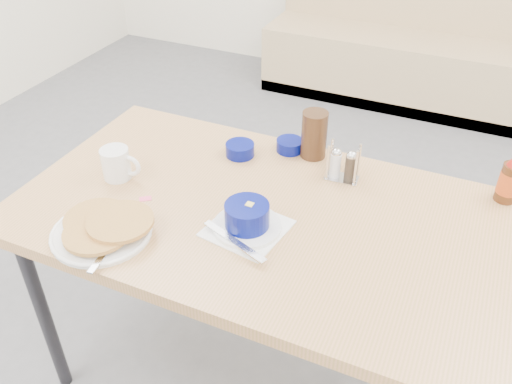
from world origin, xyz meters
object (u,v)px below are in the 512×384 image
at_px(dining_table, 258,226).
at_px(syrup_bottle, 510,180).
at_px(booth_bench, 410,48).
at_px(grits_setting, 247,219).
at_px(condiment_caddy, 343,167).
at_px(butter_bowl, 290,145).
at_px(pancake_plate, 103,228).
at_px(amber_tumbler, 314,135).
at_px(creamer_bowl, 240,150).
at_px(coffee_mug, 117,163).

distance_m(dining_table, syrup_bottle, 0.74).
height_order(booth_bench, grits_setting, booth_bench).
bearing_deg(condiment_caddy, booth_bench, 91.26).
bearing_deg(dining_table, butter_bowl, 95.90).
relative_size(dining_table, pancake_plate, 4.97).
xyz_separation_m(butter_bowl, syrup_bottle, (0.67, 0.00, 0.05)).
relative_size(grits_setting, amber_tumbler, 1.53).
bearing_deg(booth_bench, amber_tumbler, -88.78).
relative_size(creamer_bowl, condiment_caddy, 0.78).
relative_size(dining_table, coffee_mug, 10.93).
bearing_deg(pancake_plate, dining_table, 38.64).
bearing_deg(creamer_bowl, butter_bowl, 33.98).
distance_m(dining_table, amber_tumbler, 0.37).
distance_m(creamer_bowl, amber_tumbler, 0.25).
height_order(coffee_mug, creamer_bowl, coffee_mug).
bearing_deg(grits_setting, coffee_mug, 171.97).
bearing_deg(pancake_plate, butter_bowl, 63.57).
bearing_deg(creamer_bowl, condiment_caddy, 0.84).
relative_size(dining_table, amber_tumbler, 8.89).
distance_m(coffee_mug, amber_tumbler, 0.63).
relative_size(booth_bench, syrup_bottle, 11.81).
distance_m(booth_bench, condiment_caddy, 2.34).
xyz_separation_m(booth_bench, amber_tumbler, (0.05, -2.19, 0.49)).
xyz_separation_m(creamer_bowl, syrup_bottle, (0.81, 0.10, 0.05)).
xyz_separation_m(pancake_plate, creamer_bowl, (0.16, 0.51, 0.00)).
bearing_deg(dining_table, coffee_mug, -176.74).
xyz_separation_m(booth_bench, coffee_mug, (-0.46, -2.56, 0.46)).
bearing_deg(butter_bowl, dining_table, -84.10).
bearing_deg(coffee_mug, grits_setting, -8.03).
xyz_separation_m(coffee_mug, butter_bowl, (0.43, 0.36, -0.03)).
xyz_separation_m(dining_table, coffee_mug, (-0.46, -0.03, 0.11)).
bearing_deg(butter_bowl, creamer_bowl, -146.02).
distance_m(pancake_plate, creamer_bowl, 0.54).
relative_size(pancake_plate, grits_setting, 1.17).
distance_m(coffee_mug, grits_setting, 0.47).
bearing_deg(booth_bench, pancake_plate, -96.84).
relative_size(booth_bench, butter_bowl, 21.52).
distance_m(grits_setting, syrup_bottle, 0.77).
bearing_deg(amber_tumbler, booth_bench, 91.22).
bearing_deg(pancake_plate, amber_tumbler, 57.84).
xyz_separation_m(pancake_plate, amber_tumbler, (0.38, 0.61, 0.06)).
bearing_deg(butter_bowl, condiment_caddy, -23.02).
distance_m(grits_setting, creamer_bowl, 0.38).
bearing_deg(condiment_caddy, creamer_bowl, 177.76).
xyz_separation_m(dining_table, grits_setting, (0.01, -0.09, 0.10)).
bearing_deg(coffee_mug, creamer_bowl, 43.25).
relative_size(grits_setting, butter_bowl, 2.72).
bearing_deg(grits_setting, creamer_bowl, 118.37).
distance_m(pancake_plate, grits_setting, 0.39).
xyz_separation_m(grits_setting, syrup_bottle, (0.63, 0.43, 0.03)).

